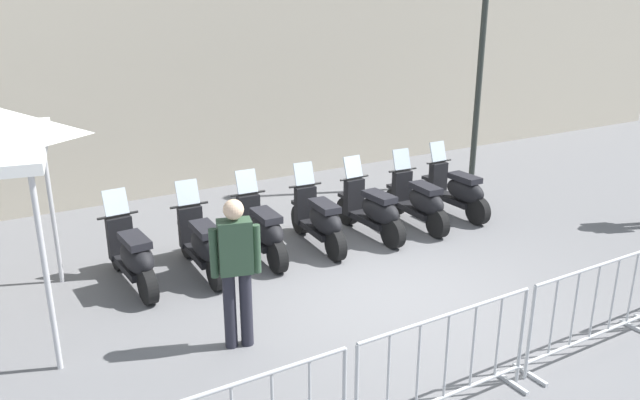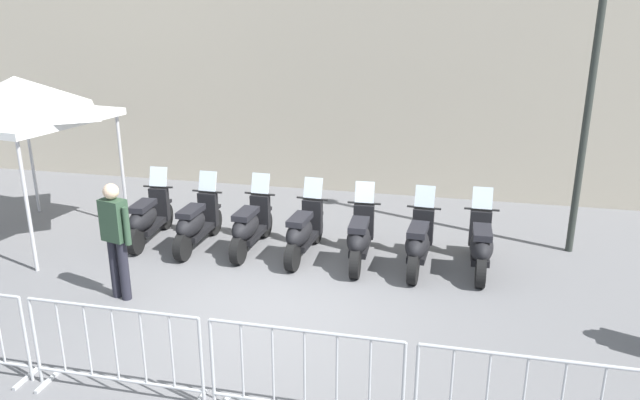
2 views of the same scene
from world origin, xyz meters
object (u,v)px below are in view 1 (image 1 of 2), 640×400
object	(u,v)px
barrier_segment_2	(593,310)
officer_near_row_end	(236,265)
motorcycle_1	(202,244)
motorcycle_3	(320,220)
motorcycle_6	(457,191)
street_lamp	(485,3)
motorcycle_0	(133,256)
motorcycle_2	(262,230)
motorcycle_4	(372,211)
barrier_segment_1	(446,365)
motorcycle_5	(419,201)

from	to	relation	value
barrier_segment_2	officer_near_row_end	distance (m)	3.89
motorcycle_1	motorcycle_3	size ratio (longest dim) A/B	1.00
motorcycle_6	street_lamp	xyz separation A→B (m)	(1.33, 1.46, 3.18)
motorcycle_0	motorcycle_2	xyz separation A→B (m)	(1.87, 0.30, 0.00)
motorcycle_0	barrier_segment_2	world-z (taller)	motorcycle_0
motorcycle_3	officer_near_row_end	size ratio (longest dim) A/B	1.00
street_lamp	motorcycle_4	bearing A→B (deg)	-149.73
motorcycle_0	barrier_segment_2	bearing A→B (deg)	-37.59
motorcycle_4	street_lamp	bearing A→B (deg)	30.27
motorcycle_0	barrier_segment_2	distance (m)	5.68
motorcycle_0	officer_near_row_end	distance (m)	2.22
motorcycle_4	barrier_segment_2	distance (m)	4.03
motorcycle_2	barrier_segment_2	distance (m)	4.59
motorcycle_0	officer_near_row_end	xyz separation A→B (m)	(0.95, -1.93, 0.53)
motorcycle_3	barrier_segment_1	xyz separation A→B (m)	(-0.38, -4.19, 0.07)
motorcycle_2	barrier_segment_2	size ratio (longest dim) A/B	0.87
motorcycle_6	motorcycle_1	bearing A→B (deg)	-170.07
motorcycle_1	motorcycle_2	world-z (taller)	same
motorcycle_1	motorcycle_2	xyz separation A→B (m)	(0.93, 0.23, 0.00)
motorcycle_1	barrier_segment_1	size ratio (longest dim) A/B	0.87
street_lamp	barrier_segment_2	bearing A→B (deg)	-112.99
officer_near_row_end	barrier_segment_2	bearing A→B (deg)	-23.39
motorcycle_1	motorcycle_5	size ratio (longest dim) A/B	1.00
motorcycle_0	officer_near_row_end	bearing A→B (deg)	-63.71
motorcycle_4	motorcycle_6	bearing A→B (deg)	12.22
motorcycle_3	motorcycle_4	xyz separation A→B (m)	(0.96, 0.10, 0.00)
motorcycle_0	barrier_segment_2	size ratio (longest dim) A/B	0.86
motorcycle_4	street_lamp	distance (m)	4.88
motorcycle_4	motorcycle_5	world-z (taller)	same
motorcycle_4	motorcycle_3	bearing A→B (deg)	-173.80
motorcycle_1	motorcycle_0	bearing A→B (deg)	-175.52
motorcycle_4	barrier_segment_2	bearing A→B (deg)	-79.66
motorcycle_1	street_lamp	world-z (taller)	street_lamp
motorcycle_2	motorcycle_5	size ratio (longest dim) A/B	1.00
motorcycle_3	motorcycle_5	world-z (taller)	same
motorcycle_1	motorcycle_6	xyz separation A→B (m)	(4.70, 0.82, 0.00)
street_lamp	officer_near_row_end	world-z (taller)	street_lamp
motorcycle_5	motorcycle_6	distance (m)	0.97
motorcycle_6	street_lamp	distance (m)	3.74
motorcycle_4	street_lamp	world-z (taller)	street_lamp
officer_near_row_end	street_lamp	bearing A→B (deg)	35.46
officer_near_row_end	motorcycle_0	bearing A→B (deg)	116.29
barrier_segment_1	street_lamp	distance (m)	8.25
motorcycle_3	motorcycle_4	distance (m)	0.96
motorcycle_3	barrier_segment_1	distance (m)	4.20
motorcycle_0	street_lamp	bearing A→B (deg)	18.67
motorcycle_0	motorcycle_2	distance (m)	1.90
barrier_segment_2	motorcycle_4	bearing A→B (deg)	100.34
motorcycle_6	barrier_segment_1	world-z (taller)	motorcycle_6
motorcycle_1	motorcycle_3	world-z (taller)	same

